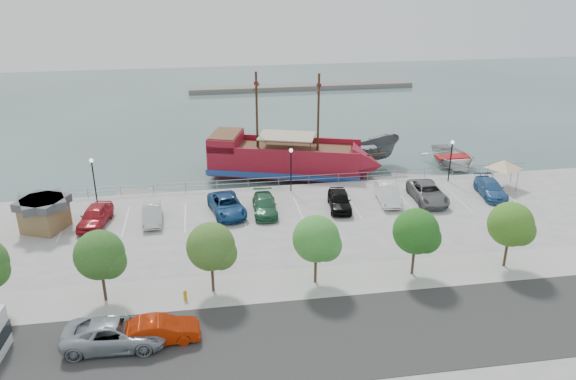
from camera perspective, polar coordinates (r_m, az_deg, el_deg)
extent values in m
plane|color=#3A4F4C|center=(48.59, 1.54, -4.09)|extent=(160.00, 160.00, 0.00)
cube|color=#2E2D2D|center=(34.76, 6.50, -14.33)|extent=(100.00, 8.00, 0.04)
cube|color=#9A9997|center=(39.55, 4.22, -9.20)|extent=(100.00, 4.00, 0.05)
cylinder|color=gray|center=(54.82, 0.08, 1.35)|extent=(50.00, 0.06, 0.06)
cylinder|color=gray|center=(54.97, 0.08, 0.96)|extent=(50.00, 0.06, 0.06)
cube|color=slate|center=(101.60, 1.46, 10.41)|extent=(40.00, 3.00, 0.80)
cube|color=maroon|center=(59.50, -0.30, 3.00)|extent=(16.45, 9.43, 2.55)
cube|color=#1F4191|center=(59.79, -0.30, 2.25)|extent=(16.82, 9.80, 0.59)
cone|color=maroon|center=(58.86, 8.04, 2.55)|extent=(4.42, 5.44, 4.71)
cube|color=maroon|center=(60.15, -6.34, 5.05)|extent=(4.29, 5.57, 1.37)
cube|color=brown|center=(59.93, -6.37, 5.72)|extent=(3.98, 5.13, 0.12)
cube|color=brown|center=(59.00, 0.17, 4.19)|extent=(13.46, 7.98, 0.15)
cube|color=maroon|center=(61.20, 0.04, 5.16)|extent=(15.02, 4.94, 0.69)
cube|color=maroon|center=(56.77, -0.67, 3.75)|extent=(15.02, 4.94, 0.69)
cylinder|color=#382111|center=(57.53, 3.10, 7.80)|extent=(0.30, 0.30, 8.05)
cylinder|color=#382111|center=(58.46, -3.19, 8.04)|extent=(0.30, 0.30, 8.05)
cylinder|color=#382111|center=(56.95, 3.15, 10.19)|extent=(1.02, 2.85, 0.14)
cylinder|color=#382111|center=(57.89, -3.25, 10.39)|extent=(1.02, 2.85, 0.14)
cube|color=#C2AE8C|center=(58.61, -0.12, 5.52)|extent=(6.55, 5.28, 0.12)
cylinder|color=#382111|center=(58.48, 8.77, 3.60)|extent=(2.38, 0.89, 0.58)
imported|color=#484B4E|center=(63.42, 8.18, 3.67)|extent=(8.22, 4.88, 2.99)
imported|color=silver|center=(65.73, 16.45, 3.00)|extent=(5.72, 7.93, 1.63)
cube|color=gray|center=(56.43, -13.74, -0.62)|extent=(7.17, 3.86, 0.39)
cube|color=#66625E|center=(58.80, 8.84, 0.76)|extent=(7.38, 2.12, 0.42)
cube|color=gray|center=(60.66, 13.80, 1.04)|extent=(7.25, 3.79, 0.40)
cube|color=olive|center=(50.21, -23.48, -2.56)|extent=(3.86, 3.86, 2.14)
cube|color=#404247|center=(49.70, -23.71, -1.19)|extent=(4.38, 4.38, 0.68)
cylinder|color=slate|center=(59.39, 19.63, 1.71)|extent=(0.08, 0.08, 1.94)
cylinder|color=slate|center=(59.91, 21.77, 1.58)|extent=(0.08, 0.08, 1.94)
cylinder|color=slate|center=(57.29, 20.03, 0.90)|extent=(0.08, 0.08, 1.94)
cylinder|color=slate|center=(57.83, 22.24, 0.77)|extent=(0.08, 0.08, 1.94)
pyramid|color=silver|center=(58.04, 21.15, 2.83)|extent=(4.62, 4.62, 0.79)
imported|color=#8A949E|center=(34.69, -17.11, -13.74)|extent=(6.10, 3.02, 1.66)
imported|color=#AB2305|center=(34.41, -12.89, -13.72)|extent=(4.68, 1.83, 1.52)
cylinder|color=#CB910C|center=(37.93, -10.40, -10.57)|extent=(0.24, 0.24, 0.60)
sphere|color=#CB910C|center=(37.75, -10.43, -10.16)|extent=(0.26, 0.26, 0.26)
cylinder|color=black|center=(53.56, -19.07, 0.73)|extent=(0.12, 0.12, 4.00)
sphere|color=#FFF2CC|center=(52.86, -19.35, 2.84)|extent=(0.36, 0.36, 0.36)
cylinder|color=black|center=(53.25, 0.30, 1.90)|extent=(0.12, 0.12, 4.00)
sphere|color=#FFF2CC|center=(52.54, 0.31, 4.04)|extent=(0.36, 0.36, 0.36)
cylinder|color=black|center=(57.88, 16.15, 2.70)|extent=(0.12, 0.12, 4.00)
sphere|color=#FFF2CC|center=(57.24, 16.38, 4.68)|extent=(0.36, 0.36, 0.36)
cylinder|color=#473321|center=(38.76, -18.19, -9.24)|extent=(0.20, 0.20, 2.20)
sphere|color=#28511D|center=(37.65, -18.61, -6.26)|extent=(3.20, 3.20, 3.20)
sphere|color=#28511D|center=(37.47, -17.70, -6.97)|extent=(2.20, 2.20, 2.20)
cylinder|color=#473321|center=(38.14, -7.67, -8.75)|extent=(0.20, 0.20, 2.20)
sphere|color=#375B21|center=(37.01, -7.85, -5.71)|extent=(3.20, 3.20, 3.20)
sphere|color=#375B21|center=(36.94, -6.87, -6.42)|extent=(2.20, 2.20, 2.20)
cylinder|color=#473321|center=(38.80, 2.81, -7.98)|extent=(0.20, 0.20, 2.20)
sphere|color=#33752A|center=(37.68, 2.87, -4.96)|extent=(3.20, 3.20, 3.20)
sphere|color=#33752A|center=(37.73, 3.85, -5.64)|extent=(2.20, 2.20, 2.20)
cylinder|color=#473321|center=(40.66, 12.59, -7.01)|extent=(0.20, 0.20, 2.20)
sphere|color=#1E5418|center=(39.60, 12.87, -4.11)|extent=(3.20, 3.20, 3.20)
sphere|color=#1E5418|center=(39.75, 13.78, -4.74)|extent=(2.20, 2.20, 2.20)
cylinder|color=#473321|center=(43.59, 21.25, -5.98)|extent=(0.20, 0.20, 2.20)
sphere|color=#39671D|center=(42.59, 21.68, -3.25)|extent=(3.20, 3.20, 3.20)
sphere|color=#39671D|center=(42.83, 22.49, -3.83)|extent=(2.20, 2.20, 2.20)
imported|color=#A71C24|center=(49.54, -19.01, -2.50)|extent=(2.82, 5.20, 1.68)
imported|color=silver|center=(48.88, -13.64, -2.35)|extent=(1.75, 4.49, 1.46)
imported|color=navy|center=(49.27, -6.22, -1.55)|extent=(3.55, 5.94, 1.55)
imported|color=#285E3B|center=(49.17, -2.38, -1.55)|extent=(2.19, 5.03, 1.44)
imported|color=black|center=(50.16, 5.25, -1.02)|extent=(2.46, 4.90, 1.60)
imported|color=white|center=(52.15, 10.11, -0.34)|extent=(2.20, 5.05, 1.62)
imported|color=slate|center=(53.13, 14.02, -0.25)|extent=(2.88, 5.81, 1.58)
imported|color=#305E96|center=(55.98, 19.90, 0.15)|extent=(2.66, 5.23, 1.45)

